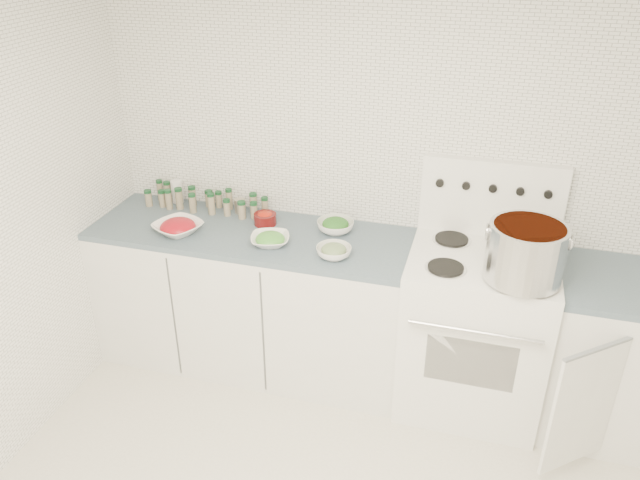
{
  "coord_description": "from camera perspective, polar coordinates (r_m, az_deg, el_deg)",
  "views": [
    {
      "loc": [
        0.43,
        -1.76,
        2.52
      ],
      "look_at": [
        -0.39,
        1.14,
        0.93
      ],
      "focal_mm": 35.0,
      "sensor_mm": 36.0,
      "label": 1
    }
  ],
  "objects": [
    {
      "name": "salt_canister",
      "position": [
        4.01,
        -12.93,
        4.34
      ],
      "size": [
        0.09,
        0.09,
        0.14
      ],
      "primitive_type": "cylinder",
      "rotation": [
        0.0,
        0.0,
        0.39
      ],
      "color": "white",
      "rests_on": "counter_left"
    },
    {
      "name": "bowl_zucchini",
      "position": [
        3.29,
        1.27,
        -1.02
      ],
      "size": [
        0.19,
        0.19,
        0.08
      ],
      "color": "white",
      "rests_on": "counter_left"
    },
    {
      "name": "counter_right",
      "position": [
        3.7,
        26.75,
        -9.69
      ],
      "size": [
        0.89,
        0.89,
        0.9
      ],
      "color": "white",
      "rests_on": "ground"
    },
    {
      "name": "bowl_tomato",
      "position": [
        3.63,
        -12.86,
        1.15
      ],
      "size": [
        0.34,
        0.34,
        0.09
      ],
      "color": "white",
      "rests_on": "counter_left"
    },
    {
      "name": "bowl_pepper",
      "position": [
        3.65,
        -5.04,
        2.02
      ],
      "size": [
        0.13,
        0.13,
        0.08
      ],
      "color": "#530E0E",
      "rests_on": "counter_left"
    },
    {
      "name": "tin_can",
      "position": [
        3.81,
        -7.33,
        3.11
      ],
      "size": [
        0.07,
        0.07,
        0.09
      ],
      "primitive_type": "cylinder",
      "rotation": [
        0.0,
        0.0,
        0.13
      ],
      "color": "#A3988A",
      "rests_on": "counter_left"
    },
    {
      "name": "bowl_broccoli",
      "position": [
        3.55,
        1.42,
        1.34
      ],
      "size": [
        0.23,
        0.23,
        0.09
      ],
      "color": "white",
      "rests_on": "counter_left"
    },
    {
      "name": "stock_pot",
      "position": [
        3.11,
        18.31,
        -0.93
      ],
      "size": [
        0.39,
        0.37,
        0.28
      ],
      "rotation": [
        0.0,
        0.0,
        -0.03
      ],
      "color": "silver",
      "rests_on": "stove"
    },
    {
      "name": "room_walls",
      "position": [
        2.05,
        1.83,
        -0.26
      ],
      "size": [
        3.54,
        3.04,
        2.52
      ],
      "color": "white",
      "rests_on": "ground"
    },
    {
      "name": "spice_cluster",
      "position": [
        3.88,
        -10.54,
        3.58
      ],
      "size": [
        0.78,
        0.16,
        0.14
      ],
      "color": "gray",
      "rests_on": "counter_left"
    },
    {
      "name": "bowl_snowpea",
      "position": [
        3.43,
        -4.58,
        0.05
      ],
      "size": [
        0.26,
        0.26,
        0.07
      ],
      "color": "white",
      "rests_on": "counter_left"
    },
    {
      "name": "stove",
      "position": [
        3.57,
        13.92,
        -7.67
      ],
      "size": [
        0.76,
        0.7,
        1.36
      ],
      "color": "white",
      "rests_on": "ground"
    },
    {
      "name": "counter_left",
      "position": [
        3.82,
        -6.08,
        -5.25
      ],
      "size": [
        1.85,
        0.62,
        0.9
      ],
      "color": "white",
      "rests_on": "ground"
    }
  ]
}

